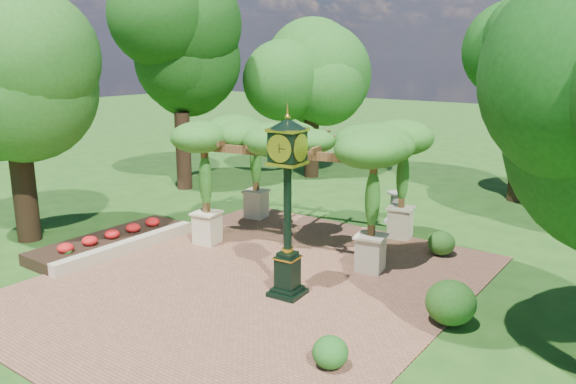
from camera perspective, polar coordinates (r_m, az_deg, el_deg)
The scene contains 14 objects.
ground at distance 14.36m, azimuth -6.02°, elevation -10.50°, with size 120.00×120.00×0.00m, color #1E4714.
brick_plaza at distance 15.04m, azimuth -3.43°, elevation -9.20°, with size 10.00×12.00×0.04m, color brown.
border_wall at distance 17.80m, azimuth -16.03°, elevation -5.41°, with size 0.35×5.00×0.40m, color #C6B793.
flower_bed at distance 18.49m, azimuth -17.75°, elevation -4.87°, with size 1.50×5.00×0.36m, color red.
pedestal_clock at distance 13.41m, azimuth -0.06°, elevation 0.04°, with size 0.96×0.96×4.51m.
pergola at distance 17.51m, azimuth 1.84°, elevation 5.04°, with size 6.86×4.99×3.93m.
sundial at distance 20.54m, azimuth 10.77°, elevation -1.69°, with size 0.77×0.77×1.12m.
shrub_front at distance 11.18m, azimuth 4.31°, elevation -15.92°, with size 0.70×0.70×0.63m, color #1C5518.
shrub_mid at distance 13.17m, azimuth 16.21°, elevation -10.74°, with size 1.12×1.12×1.00m, color #265B19.
shrub_back at distance 17.46m, azimuth 15.32°, elevation -5.04°, with size 0.80×0.80×0.72m, color #295F1B.
tree_west_near at distance 25.09m, azimuth -11.03°, elevation 13.90°, with size 4.48×4.48×8.79m.
tree_west_far at distance 27.26m, azimuth 2.49°, elevation 13.08°, with size 4.68×4.68×8.08m.
tree_north at distance 24.38m, azimuth 23.32°, elevation 11.93°, with size 3.84×3.84×8.14m.
tree_southwest at distance 19.39m, azimuth -26.25°, elevation 10.13°, with size 4.04×4.04×7.49m.
Camera 1 is at (8.89, -9.61, 5.90)m, focal length 35.00 mm.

